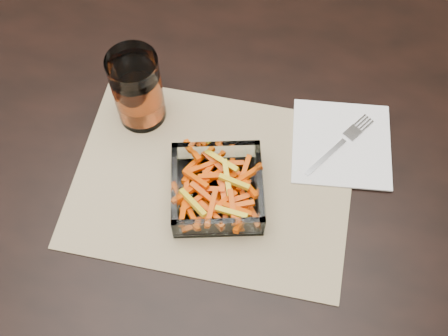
# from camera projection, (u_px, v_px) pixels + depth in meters

# --- Properties ---
(dining_table) EXTENTS (1.60, 0.90, 0.75)m
(dining_table) POSITION_uv_depth(u_px,v_px,m) (185.00, 181.00, 1.02)
(dining_table) COLOR black
(dining_table) RESTS_ON ground
(placemat) EXTENTS (0.45, 0.33, 0.00)m
(placemat) POSITION_uv_depth(u_px,v_px,m) (213.00, 181.00, 0.92)
(placemat) COLOR tan
(placemat) RESTS_ON dining_table
(glass_bowl) EXTENTS (0.17, 0.17, 0.06)m
(glass_bowl) POSITION_uv_depth(u_px,v_px,m) (217.00, 190.00, 0.89)
(glass_bowl) COLOR white
(glass_bowl) RESTS_ON placemat
(tumbler) EXTENTS (0.08, 0.08, 0.14)m
(tumbler) POSITION_uv_depth(u_px,v_px,m) (138.00, 91.00, 0.92)
(tumbler) COLOR white
(tumbler) RESTS_ON placemat
(napkin) EXTENTS (0.18, 0.18, 0.00)m
(napkin) POSITION_uv_depth(u_px,v_px,m) (341.00, 144.00, 0.95)
(napkin) COLOR white
(napkin) RESTS_ON placemat
(fork) EXTENTS (0.10, 0.14, 0.00)m
(fork) POSITION_uv_depth(u_px,v_px,m) (341.00, 143.00, 0.95)
(fork) COLOR silver
(fork) RESTS_ON napkin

